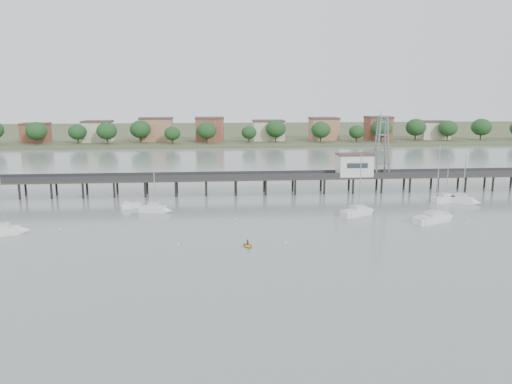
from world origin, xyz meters
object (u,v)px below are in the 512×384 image
sailboat_c (362,211)px  sailboat_f (448,199)px  sailboat_b (158,209)px  white_tender (130,206)px  sailboat_e (465,201)px  lattice_tower (382,146)px  sailboat_a (9,231)px  pier (250,178)px  yellow_dinghy (248,247)px  sailboat_d (439,218)px

sailboat_c → sailboat_f: bearing=-5.8°
sailboat_b → white_tender: size_ratio=2.41×
sailboat_e → sailboat_c: bearing=-126.3°
lattice_tower → sailboat_a: size_ratio=1.32×
sailboat_a → sailboat_b: (23.41, 13.84, 0.01)m
pier → sailboat_b: bearing=-139.2°
yellow_dinghy → white_tender: bearing=113.6°
sailboat_a → sailboat_c: size_ratio=0.92×
white_tender → sailboat_e: bearing=-25.9°
pier → sailboat_e: bearing=-17.8°
sailboat_d → sailboat_e: sailboat_d is taller
sailboat_b → white_tender: sailboat_b is taller
pier → white_tender: size_ratio=34.39×
yellow_dinghy → sailboat_c: bearing=23.8°
white_tender → sailboat_f: bearing=-24.4°
sailboat_b → sailboat_d: (53.12, -11.47, -0.02)m
pier → sailboat_c: sailboat_c is taller
pier → sailboat_d: size_ratio=9.96×
sailboat_c → white_tender: (-46.38, 9.76, -0.16)m
sailboat_b → sailboat_f: sailboat_f is taller
sailboat_a → yellow_dinghy: 41.10m
lattice_tower → sailboat_e: (14.11, -14.63, -10.45)m
sailboat_d → sailboat_c: bearing=128.9°
sailboat_d → pier: bearing=113.4°
sailboat_c → sailboat_e: sailboat_c is taller
sailboat_a → sailboat_e: bearing=-2.5°
white_tender → yellow_dinghy: white_tender is taller
sailboat_a → sailboat_d: bearing=-11.2°
sailboat_a → sailboat_b: bearing=17.6°
pier → sailboat_d: bearing=-40.8°
lattice_tower → sailboat_a: lattice_tower is taller
white_tender → yellow_dinghy: (22.54, -28.65, -0.48)m
sailboat_d → white_tender: (-59.30, 15.88, -0.15)m
lattice_tower → yellow_dinghy: lattice_tower is taller
sailboat_f → sailboat_c: bearing=-175.3°
pier → white_tender: pier is taller
sailboat_b → white_tender: (-6.18, 4.41, -0.17)m
lattice_tower → yellow_dinghy: (-35.07, -41.44, -11.10)m
sailboat_b → sailboat_f: 62.62m
yellow_dinghy → pier: bearing=70.5°
pier → sailboat_b: sailboat_b is taller
sailboat_b → sailboat_e: size_ratio=0.93×
sailboat_d → sailboat_e: bearing=22.8°
pier → sailboat_c: 30.49m
lattice_tower → yellow_dinghy: size_ratio=6.26×
lattice_tower → sailboat_f: size_ratio=1.41×
sailboat_d → yellow_dinghy: bearing=173.4°
sailboat_a → white_tender: 25.09m
sailboat_a → sailboat_d: sailboat_d is taller
white_tender → yellow_dinghy: size_ratio=1.76×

